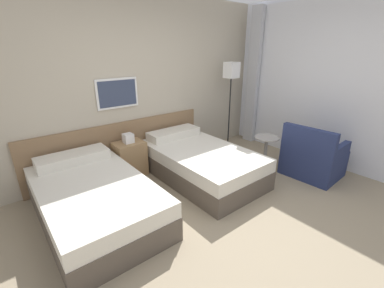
{
  "coord_description": "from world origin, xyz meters",
  "views": [
    {
      "loc": [
        -1.94,
        -1.57,
        1.91
      ],
      "look_at": [
        0.21,
        1.09,
        0.62
      ],
      "focal_mm": 24.0,
      "sensor_mm": 36.0,
      "label": 1
    }
  ],
  "objects_px": {
    "nightstand": "(130,158)",
    "floor_lamp": "(231,78)",
    "bed_near_window": "(200,162)",
    "side_table": "(266,147)",
    "bed_near_door": "(94,199)",
    "armchair": "(312,159)"
  },
  "relations": [
    {
      "from": "bed_near_door",
      "to": "side_table",
      "type": "distance_m",
      "value": 2.67
    },
    {
      "from": "floor_lamp",
      "to": "side_table",
      "type": "distance_m",
      "value": 1.47
    },
    {
      "from": "bed_near_door",
      "to": "side_table",
      "type": "relative_size",
      "value": 3.34
    },
    {
      "from": "nightstand",
      "to": "floor_lamp",
      "type": "xyz_separation_m",
      "value": [
        2.05,
        -0.15,
        1.09
      ]
    },
    {
      "from": "nightstand",
      "to": "floor_lamp",
      "type": "height_order",
      "value": "floor_lamp"
    },
    {
      "from": "bed_near_door",
      "to": "floor_lamp",
      "type": "bearing_deg",
      "value": 11.3
    },
    {
      "from": "armchair",
      "to": "nightstand",
      "type": "bearing_deg",
      "value": 48.28
    },
    {
      "from": "bed_near_window",
      "to": "side_table",
      "type": "distance_m",
      "value": 1.11
    },
    {
      "from": "armchair",
      "to": "bed_near_window",
      "type": "bearing_deg",
      "value": 49.84
    },
    {
      "from": "bed_near_window",
      "to": "nightstand",
      "type": "relative_size",
      "value": 2.76
    },
    {
      "from": "nightstand",
      "to": "bed_near_door",
      "type": "bearing_deg",
      "value": -138.53
    },
    {
      "from": "nightstand",
      "to": "floor_lamp",
      "type": "distance_m",
      "value": 2.33
    },
    {
      "from": "side_table",
      "to": "armchair",
      "type": "height_order",
      "value": "armchair"
    },
    {
      "from": "bed_near_window",
      "to": "side_table",
      "type": "relative_size",
      "value": 3.34
    },
    {
      "from": "nightstand",
      "to": "side_table",
      "type": "relative_size",
      "value": 1.21
    },
    {
      "from": "nightstand",
      "to": "armchair",
      "type": "relative_size",
      "value": 0.83
    },
    {
      "from": "armchair",
      "to": "floor_lamp",
      "type": "bearing_deg",
      "value": 3.07
    },
    {
      "from": "bed_near_door",
      "to": "side_table",
      "type": "height_order",
      "value": "bed_near_door"
    },
    {
      "from": "bed_near_door",
      "to": "nightstand",
      "type": "bearing_deg",
      "value": 41.47
    },
    {
      "from": "bed_near_window",
      "to": "side_table",
      "type": "bearing_deg",
      "value": -26.12
    },
    {
      "from": "bed_near_window",
      "to": "armchair",
      "type": "bearing_deg",
      "value": -37.38
    },
    {
      "from": "side_table",
      "to": "armchair",
      "type": "distance_m",
      "value": 0.72
    }
  ]
}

